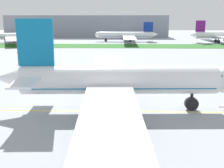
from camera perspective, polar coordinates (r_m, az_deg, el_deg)
The scene contains 10 objects.
ground_plane at distance 59.48m, azimuth 1.48°, elevation -5.26°, with size 600.00×600.00×0.00m, color #9399A0.
apron_taxi_line at distance 59.27m, azimuth 1.48°, elevation -5.32°, with size 280.00×0.36×0.01m, color yellow.
grass_median_strip at distance 179.86m, azimuth 1.63°, elevation 7.36°, with size 320.00×24.00×0.10m, color #2D6628.
airliner_foreground at distance 58.27m, azimuth 0.83°, elevation 0.66°, with size 48.41×75.18×18.21m.
ground_crew_wingwalker_port at distance 53.55m, azimuth 3.06°, elevation -6.27°, with size 0.59×0.30×1.68m.
service_truck_fuel_bowser at distance 97.68m, azimuth 12.35°, elevation 2.70°, with size 5.97×3.79×2.48m.
parked_airliner_far_left at distance 215.92m, azimuth -19.09°, elevation 8.76°, with size 44.50×74.39×12.40m.
parked_airliner_far_centre at distance 209.63m, azimuth 2.90°, elevation 9.45°, with size 44.33×70.86×13.46m.
parked_airliner_far_right at distance 212.45m, azimuth 20.29°, elevation 8.82°, with size 43.32×68.44×14.75m.
terminal_building at distance 252.68m, azimuth -4.87°, elevation 11.10°, with size 133.77×20.00×18.00m, color gray.
Camera 1 is at (0.10, -56.34, 19.06)m, focal length 47.28 mm.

